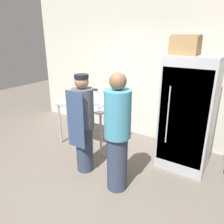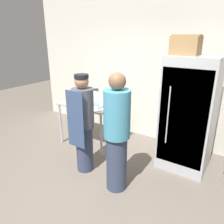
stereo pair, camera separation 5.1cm
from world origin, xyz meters
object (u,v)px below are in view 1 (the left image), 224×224
(donut_box, at_px, (96,105))
(refrigerator, at_px, (188,114))
(person_baker, at_px, (83,123))
(person_customer, at_px, (117,134))
(cardboard_storage_box, at_px, (185,45))
(blender_pitcher, at_px, (95,97))

(donut_box, bearing_deg, refrigerator, 13.38)
(person_baker, bearing_deg, person_customer, -8.40)
(cardboard_storage_box, bearing_deg, refrigerator, 16.74)
(blender_pitcher, bearing_deg, donut_box, -51.92)
(refrigerator, xyz_separation_m, blender_pitcher, (-1.79, -0.15, 0.07))
(donut_box, bearing_deg, person_baker, -69.01)
(cardboard_storage_box, relative_size, person_customer, 0.24)
(donut_box, height_order, cardboard_storage_box, cardboard_storage_box)
(blender_pitcher, distance_m, person_customer, 1.53)
(donut_box, bearing_deg, cardboard_storage_box, 13.03)
(person_customer, bearing_deg, refrigerator, 60.77)
(donut_box, height_order, blender_pitcher, blender_pitcher)
(donut_box, bearing_deg, blender_pitcher, 128.08)
(person_baker, bearing_deg, refrigerator, 38.09)
(refrigerator, bearing_deg, cardboard_storage_box, -163.26)
(donut_box, relative_size, person_baker, 0.16)
(person_baker, xyz_separation_m, person_customer, (0.70, -0.10, 0.04))
(refrigerator, xyz_separation_m, person_baker, (-1.35, -1.06, -0.10))
(blender_pitcher, relative_size, person_baker, 0.17)
(blender_pitcher, bearing_deg, person_customer, -41.54)
(blender_pitcher, xyz_separation_m, cardboard_storage_box, (1.64, 0.11, 1.02))
(refrigerator, height_order, blender_pitcher, refrigerator)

